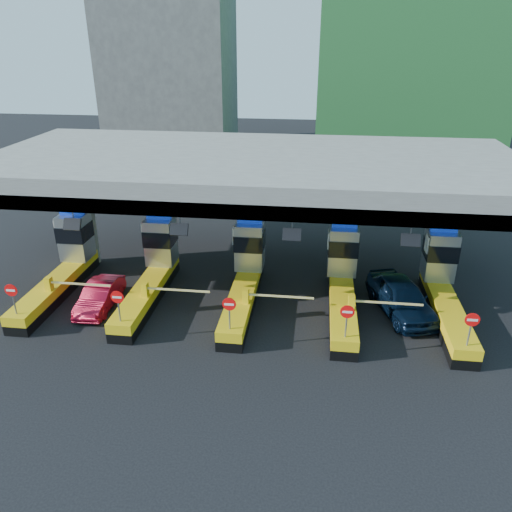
# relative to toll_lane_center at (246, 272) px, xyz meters

# --- Properties ---
(ground) EXTENTS (120.00, 120.00, 0.00)m
(ground) POSITION_rel_toll_lane_center_xyz_m (-0.00, -0.28, -1.40)
(ground) COLOR black
(ground) RESTS_ON ground
(toll_canopy) EXTENTS (28.00, 12.09, 7.00)m
(toll_canopy) POSITION_rel_toll_lane_center_xyz_m (-0.00, 2.59, 4.74)
(toll_canopy) COLOR slate
(toll_canopy) RESTS_ON ground
(toll_lane_far_left) EXTENTS (4.43, 8.00, 4.16)m
(toll_lane_far_left) POSITION_rel_toll_lane_center_xyz_m (-10.00, 0.00, 0.00)
(toll_lane_far_left) COLOR black
(toll_lane_far_left) RESTS_ON ground
(toll_lane_left) EXTENTS (4.43, 8.00, 4.16)m
(toll_lane_left) POSITION_rel_toll_lane_center_xyz_m (-5.00, 0.00, 0.00)
(toll_lane_left) COLOR black
(toll_lane_left) RESTS_ON ground
(toll_lane_center) EXTENTS (4.43, 8.00, 4.16)m
(toll_lane_center) POSITION_rel_toll_lane_center_xyz_m (0.00, 0.00, 0.00)
(toll_lane_center) COLOR black
(toll_lane_center) RESTS_ON ground
(toll_lane_right) EXTENTS (4.43, 8.00, 4.16)m
(toll_lane_right) POSITION_rel_toll_lane_center_xyz_m (5.00, 0.00, 0.00)
(toll_lane_right) COLOR black
(toll_lane_right) RESTS_ON ground
(toll_lane_far_right) EXTENTS (4.43, 8.00, 4.16)m
(toll_lane_far_right) POSITION_rel_toll_lane_center_xyz_m (10.00, 0.00, 0.00)
(toll_lane_far_right) COLOR black
(toll_lane_far_right) RESTS_ON ground
(bg_building_scaffold) EXTENTS (18.00, 12.00, 28.00)m
(bg_building_scaffold) POSITION_rel_toll_lane_center_xyz_m (12.00, 31.72, 12.60)
(bg_building_scaffold) COLOR #1E5926
(bg_building_scaffold) RESTS_ON ground
(bg_building_concrete) EXTENTS (14.00, 10.00, 18.00)m
(bg_building_concrete) POSITION_rel_toll_lane_center_xyz_m (-14.00, 35.72, 7.60)
(bg_building_concrete) COLOR #4C4C49
(bg_building_concrete) RESTS_ON ground
(van) EXTENTS (3.52, 5.52, 1.75)m
(van) POSITION_rel_toll_lane_center_xyz_m (7.92, -0.75, -0.52)
(van) COLOR black
(van) RESTS_ON ground
(red_car) EXTENTS (1.49, 3.99, 1.30)m
(red_car) POSITION_rel_toll_lane_center_xyz_m (-7.20, -2.15, -0.75)
(red_car) COLOR maroon
(red_car) RESTS_ON ground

